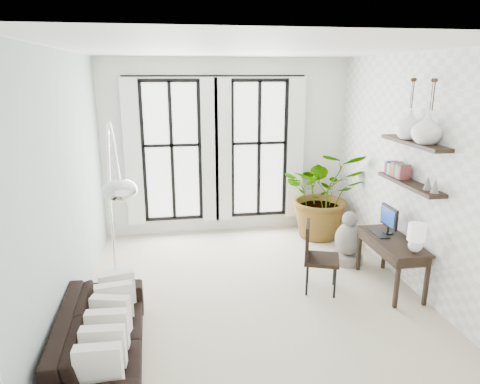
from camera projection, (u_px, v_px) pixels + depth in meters
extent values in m
plane|color=#C3B69B|center=(251.00, 292.00, 5.92)|extent=(5.00, 5.00, 0.00)
plane|color=white|center=(253.00, 49.00, 5.06)|extent=(5.00, 5.00, 0.00)
plane|color=#A1B3AD|center=(68.00, 187.00, 5.14)|extent=(0.00, 5.00, 5.00)
plane|color=white|center=(414.00, 173.00, 5.83)|extent=(0.00, 5.00, 5.00)
plane|color=white|center=(227.00, 148.00, 7.86)|extent=(4.50, 0.00, 4.50)
cube|color=white|center=(172.00, 152.00, 7.69)|extent=(1.00, 0.02, 2.50)
cube|color=white|center=(133.00, 154.00, 7.49)|extent=(0.30, 0.04, 2.60)
cube|color=white|center=(210.00, 152.00, 7.70)|extent=(0.30, 0.04, 2.60)
cube|color=white|center=(259.00, 150.00, 7.94)|extent=(1.00, 0.02, 2.50)
cube|color=white|center=(223.00, 152.00, 7.74)|extent=(0.30, 0.04, 2.60)
cube|color=white|center=(296.00, 150.00, 7.95)|extent=(0.30, 0.04, 2.60)
cylinder|color=black|center=(215.00, 76.00, 7.38)|extent=(3.20, 0.03, 0.03)
cube|color=black|center=(410.00, 184.00, 5.69)|extent=(0.25, 1.30, 0.05)
cube|color=black|center=(414.00, 143.00, 5.54)|extent=(0.25, 1.30, 0.05)
cube|color=#BD2F52|center=(390.00, 167.00, 6.18)|extent=(0.16, 0.04, 0.18)
cube|color=#303EA8|center=(392.00, 167.00, 6.14)|extent=(0.16, 0.04, 0.18)
cube|color=yellow|center=(393.00, 168.00, 6.10)|extent=(0.16, 0.04, 0.18)
cube|color=green|center=(395.00, 169.00, 6.06)|extent=(0.16, 0.04, 0.18)
cube|color=purple|center=(396.00, 169.00, 6.01)|extent=(0.16, 0.04, 0.18)
cube|color=#D6622F|center=(398.00, 170.00, 5.97)|extent=(0.16, 0.04, 0.18)
cube|color=#515151|center=(400.00, 171.00, 5.93)|extent=(0.16, 0.04, 0.18)
cube|color=#35BB97|center=(401.00, 172.00, 5.88)|extent=(0.16, 0.04, 0.18)
cube|color=#A38175|center=(403.00, 172.00, 5.84)|extent=(0.16, 0.04, 0.18)
cube|color=brown|center=(405.00, 173.00, 5.80)|extent=(0.16, 0.04, 0.18)
cone|color=gray|center=(428.00, 183.00, 5.28)|extent=(0.10, 0.10, 0.18)
cone|color=gray|center=(435.00, 186.00, 5.14)|extent=(0.10, 0.10, 0.18)
imported|color=black|center=(101.00, 339.00, 4.35)|extent=(0.92, 2.13, 0.61)
cube|color=silver|center=(99.00, 367.00, 3.65)|extent=(0.40, 0.12, 0.40)
cube|color=silver|center=(103.00, 347.00, 3.91)|extent=(0.40, 0.12, 0.40)
cube|color=silver|center=(108.00, 330.00, 4.18)|extent=(0.40, 0.12, 0.40)
cube|color=silver|center=(111.00, 314.00, 4.45)|extent=(0.40, 0.12, 0.40)
cube|color=silver|center=(114.00, 301.00, 4.71)|extent=(0.40, 0.12, 0.40)
cube|color=silver|center=(117.00, 289.00, 4.98)|extent=(0.40, 0.12, 0.40)
imported|color=#2D7228|center=(324.00, 194.00, 7.73)|extent=(1.71, 1.56, 1.64)
cube|color=black|center=(393.00, 241.00, 5.88)|extent=(0.51, 1.21, 0.04)
cube|color=black|center=(391.00, 246.00, 5.90)|extent=(0.46, 1.15, 0.11)
cube|color=black|center=(397.00, 284.00, 5.42)|extent=(0.05, 0.05, 0.67)
cube|color=black|center=(427.00, 282.00, 5.48)|extent=(0.05, 0.05, 0.67)
cube|color=black|center=(359.00, 249.00, 6.48)|extent=(0.05, 0.05, 0.67)
cube|color=black|center=(385.00, 248.00, 6.54)|extent=(0.05, 0.05, 0.67)
cube|color=black|center=(389.00, 217.00, 6.04)|extent=(0.04, 0.42, 0.30)
cube|color=navy|center=(388.00, 217.00, 6.03)|extent=(0.00, 0.36, 0.24)
cube|color=black|center=(379.00, 233.00, 6.08)|extent=(0.15, 0.40, 0.02)
sphere|color=silver|center=(415.00, 246.00, 5.42)|extent=(0.18, 0.18, 0.18)
cylinder|color=white|center=(417.00, 232.00, 5.37)|extent=(0.22, 0.22, 0.22)
cube|color=black|center=(322.00, 259.00, 5.85)|extent=(0.59, 0.59, 0.05)
cube|color=black|center=(307.00, 241.00, 5.82)|extent=(0.20, 0.45, 0.51)
cylinder|color=black|center=(312.00, 283.00, 5.71)|extent=(0.03, 0.03, 0.43)
cylinder|color=black|center=(339.00, 281.00, 5.77)|extent=(0.03, 0.03, 0.43)
cylinder|color=black|center=(304.00, 271.00, 6.06)|extent=(0.03, 0.03, 0.43)
cylinder|color=black|center=(329.00, 269.00, 6.12)|extent=(0.03, 0.03, 0.43)
cylinder|color=silver|center=(116.00, 273.00, 6.37)|extent=(0.36, 0.36, 0.10)
cylinder|color=silver|center=(113.00, 242.00, 6.23)|extent=(0.04, 0.04, 1.00)
ellipsoid|color=silver|center=(120.00, 190.00, 4.03)|extent=(0.32, 0.32, 0.21)
cylinder|color=gray|center=(347.00, 258.00, 6.82)|extent=(0.47, 0.47, 0.14)
ellipsoid|color=gray|center=(349.00, 239.00, 6.73)|extent=(0.43, 0.43, 0.52)
sphere|color=gray|center=(350.00, 219.00, 6.64)|extent=(0.24, 0.24, 0.24)
imported|color=white|center=(427.00, 128.00, 5.25)|extent=(0.37, 0.37, 0.38)
imported|color=white|center=(410.00, 125.00, 5.63)|extent=(0.37, 0.37, 0.38)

